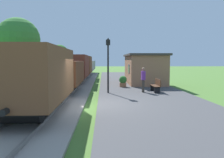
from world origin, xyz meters
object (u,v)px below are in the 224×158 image
Objects in this scene: freight_train at (78,68)px; bench_down_platform at (134,75)px; potted_planter at (123,81)px; bench_near_hut at (156,85)px; person_waiting at (143,79)px; station_hut at (144,69)px; lamp_post_near at (108,55)px; tree_field_distant at (60,54)px; tree_trackside_far at (18,39)px; tree_field_left at (27,54)px.

freight_train reaches higher than bench_down_platform.
bench_down_platform is at bearing 75.87° from potted_planter.
person_waiting is at bearing -175.61° from bench_near_hut.
lamp_post_near is (-3.58, -5.93, 1.15)m from station_hut.
potted_planter is at bearing -130.75° from station_hut.
person_waiting is (-1.16, -5.74, -0.47)m from station_hut.
freight_train is at bearing 122.71° from bench_near_hut.
bench_near_hut is at bearing -90.00° from bench_down_platform.
freight_train reaches higher than person_waiting.
lamp_post_near is (-2.42, -0.18, 1.62)m from person_waiting.
lamp_post_near is at bearing -71.54° from tree_field_distant.
tree_trackside_far reaches higher than lamp_post_near.
tree_trackside_far is (-9.74, 10.23, 1.98)m from lamp_post_near.
tree_field_distant is (-9.13, 20.18, 2.84)m from potted_planter.
lamp_post_near is 20.24m from tree_field_left.
station_hut reaches higher than bench_down_platform.
tree_field_distant is at bearing 63.54° from tree_field_left.
bench_down_platform is 12.04m from lamp_post_near.
lamp_post_near is (-3.34, -11.38, 2.08)m from bench_down_platform.
lamp_post_near is at bearing -121.14° from station_hut.
station_hut is at bearing -33.76° from freight_train.
freight_train is 22.92× the size of person_waiting.
tree_field_left is at bearing 158.94° from bench_down_platform.
bench_near_hut is 1.64× the size of potted_planter.
station_hut is 1.13× the size of tree_field_distant.
person_waiting is 1.87× the size of potted_planter.
lamp_post_near reaches higher than potted_planter.
freight_train is 26.13× the size of bench_near_hut.
freight_train is 6.76× the size of station_hut.
tree_field_left is at bearing -51.89° from person_waiting.
bench_near_hut is 22.20m from tree_field_left.
potted_planter is at bearing -70.90° from person_waiting.
person_waiting reaches higher than potted_planter.
person_waiting is at bearing -70.14° from potted_planter.
station_hut is at bearing -56.94° from tree_field_distant.
bench_near_hut is 0.41× the size of lamp_post_near.
bench_down_platform is 0.41× the size of lamp_post_near.
potted_planter is 0.13× the size of tree_trackside_far.
tree_field_distant is at bearing 132.77° from bench_down_platform.
potted_planter is (-2.28, -2.64, -0.93)m from station_hut.
station_hut is at bearing -17.91° from tree_trackside_far.
bench_down_platform is 1.64× the size of potted_planter.
tree_field_left is at bearing 140.57° from freight_train.
lamp_post_near is 0.72× the size of tree_field_distant.
bench_down_platform is (-0.24, 5.46, -0.93)m from station_hut.
bench_near_hut and bench_down_platform have the same top height.
tree_trackside_far is 6.99m from tree_field_left.
person_waiting is (-0.92, -11.20, 0.46)m from bench_down_platform.
lamp_post_near is (-3.34, -0.25, 2.08)m from bench_near_hut.
person_waiting is 2.92m from lamp_post_near.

